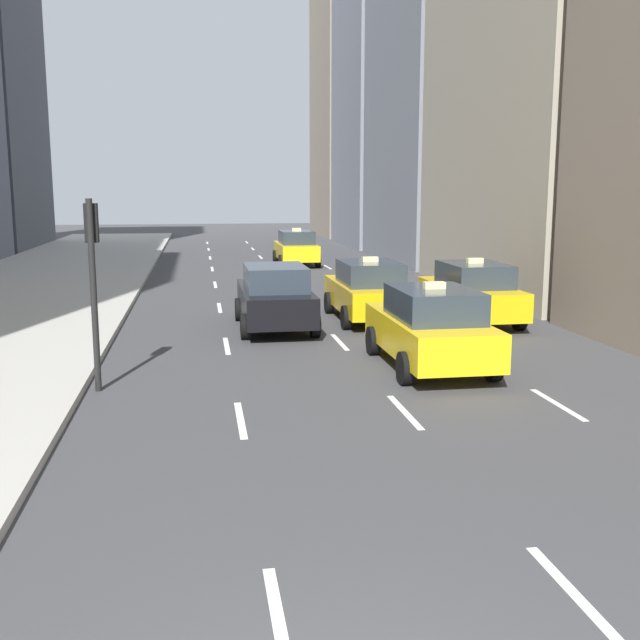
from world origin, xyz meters
name	(u,v)px	position (x,y,z in m)	size (l,w,h in m)	color
sidewalk_left	(42,283)	(-7.00, 27.00, 0.07)	(8.00, 66.00, 0.15)	#ADAAA3
lane_markings	(294,293)	(2.60, 23.00, 0.01)	(5.72, 56.00, 0.01)	white
taxi_lead	(368,290)	(4.00, 16.97, 0.88)	(2.02, 4.40, 1.87)	yellow
taxi_second	(296,248)	(4.00, 33.20, 0.88)	(2.02, 4.40, 1.87)	yellow
taxi_third	(471,292)	(6.80, 16.12, 0.88)	(2.02, 4.40, 1.87)	yellow
taxi_fourth	(430,327)	(4.00, 11.06, 0.88)	(2.02, 4.40, 1.87)	yellow
sedan_black_near	(275,297)	(1.20, 16.08, 0.89)	(2.02, 4.50, 1.75)	black
traffic_light_pole	(93,263)	(-2.75, 10.35, 2.41)	(0.24, 0.42, 3.60)	black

